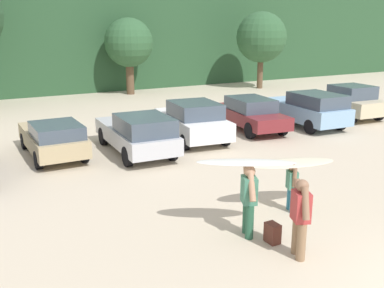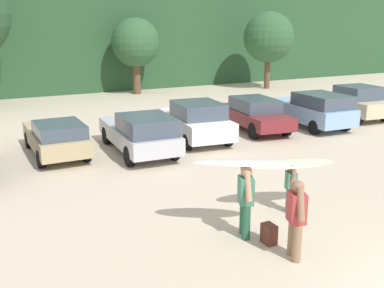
{
  "view_description": "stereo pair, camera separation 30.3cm",
  "coord_description": "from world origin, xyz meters",
  "px_view_note": "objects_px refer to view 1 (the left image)",
  "views": [
    {
      "loc": [
        -7.43,
        -3.9,
        4.72
      ],
      "look_at": [
        -1.43,
        7.1,
        1.34
      ],
      "focal_mm": 41.95,
      "sensor_mm": 36.0,
      "label": 1
    },
    {
      "loc": [
        -7.16,
        -4.04,
        4.72
      ],
      "look_at": [
        -1.43,
        7.1,
        1.34
      ],
      "focal_mm": 41.95,
      "sensor_mm": 36.0,
      "label": 2
    }
  ],
  "objects_px": {
    "person_adult": "(249,197)",
    "backpack_dropped": "(272,233)",
    "surfboard_white": "(246,162)",
    "surfboard_cream": "(292,163)",
    "parked_car_champagne": "(348,101)",
    "person_child": "(292,184)",
    "parked_car_silver": "(138,133)",
    "parked_car_sky_blue": "(308,108)",
    "parked_car_white": "(193,120)",
    "parked_car_tan": "(53,138)",
    "parked_car_maroon": "(250,113)",
    "person_companion": "(300,214)"
  },
  "relations": [
    {
      "from": "parked_car_silver",
      "to": "parked_car_sky_blue",
      "type": "distance_m",
      "value": 8.77
    },
    {
      "from": "parked_car_silver",
      "to": "backpack_dropped",
      "type": "relative_size",
      "value": 10.8
    },
    {
      "from": "parked_car_silver",
      "to": "person_adult",
      "type": "relative_size",
      "value": 2.9
    },
    {
      "from": "parked_car_champagne",
      "to": "person_child",
      "type": "height_order",
      "value": "parked_car_champagne"
    },
    {
      "from": "parked_car_silver",
      "to": "person_adult",
      "type": "height_order",
      "value": "person_adult"
    },
    {
      "from": "parked_car_sky_blue",
      "to": "parked_car_champagne",
      "type": "height_order",
      "value": "parked_car_champagne"
    },
    {
      "from": "parked_car_silver",
      "to": "parked_car_maroon",
      "type": "relative_size",
      "value": 1.02
    },
    {
      "from": "surfboard_white",
      "to": "backpack_dropped",
      "type": "height_order",
      "value": "surfboard_white"
    },
    {
      "from": "surfboard_white",
      "to": "surfboard_cream",
      "type": "xyz_separation_m",
      "value": [
        1.88,
        0.62,
        -0.47
      ]
    },
    {
      "from": "parked_car_tan",
      "to": "person_child",
      "type": "distance_m",
      "value": 9.04
    },
    {
      "from": "person_adult",
      "to": "backpack_dropped",
      "type": "distance_m",
      "value": 0.95
    },
    {
      "from": "person_child",
      "to": "surfboard_white",
      "type": "height_order",
      "value": "surfboard_white"
    },
    {
      "from": "parked_car_maroon",
      "to": "parked_car_white",
      "type": "bearing_deg",
      "value": 104.82
    },
    {
      "from": "surfboard_cream",
      "to": "parked_car_champagne",
      "type": "bearing_deg",
      "value": -128.1
    },
    {
      "from": "parked_car_silver",
      "to": "person_child",
      "type": "bearing_deg",
      "value": -164.89
    },
    {
      "from": "parked_car_sky_blue",
      "to": "parked_car_maroon",
      "type": "bearing_deg",
      "value": 78.41
    },
    {
      "from": "parked_car_tan",
      "to": "person_adult",
      "type": "xyz_separation_m",
      "value": [
        2.52,
        -8.56,
        0.23
      ]
    },
    {
      "from": "parked_car_white",
      "to": "parked_car_tan",
      "type": "bearing_deg",
      "value": 93.55
    },
    {
      "from": "person_adult",
      "to": "person_companion",
      "type": "relative_size",
      "value": 0.99
    },
    {
      "from": "person_child",
      "to": "backpack_dropped",
      "type": "relative_size",
      "value": 2.85
    },
    {
      "from": "parked_car_silver",
      "to": "parked_car_white",
      "type": "height_order",
      "value": "parked_car_white"
    },
    {
      "from": "person_companion",
      "to": "surfboard_cream",
      "type": "xyz_separation_m",
      "value": [
        1.52,
        2.05,
        0.29
      ]
    },
    {
      "from": "parked_car_silver",
      "to": "person_adult",
      "type": "xyz_separation_m",
      "value": [
        -0.31,
        -7.42,
        0.14
      ]
    },
    {
      "from": "parked_car_tan",
      "to": "parked_car_sky_blue",
      "type": "height_order",
      "value": "parked_car_sky_blue"
    },
    {
      "from": "parked_car_silver",
      "to": "parked_car_sky_blue",
      "type": "height_order",
      "value": "parked_car_sky_blue"
    },
    {
      "from": "parked_car_sky_blue",
      "to": "person_adult",
      "type": "distance_m",
      "value": 12.04
    },
    {
      "from": "parked_car_white",
      "to": "person_companion",
      "type": "bearing_deg",
      "value": 170.7
    },
    {
      "from": "parked_car_tan",
      "to": "parked_car_champagne",
      "type": "bearing_deg",
      "value": -90.27
    },
    {
      "from": "parked_car_sky_blue",
      "to": "backpack_dropped",
      "type": "xyz_separation_m",
      "value": [
        -8.78,
        -8.47,
        -0.63
      ]
    },
    {
      "from": "parked_car_silver",
      "to": "surfboard_white",
      "type": "height_order",
      "value": "surfboard_white"
    },
    {
      "from": "parked_car_sky_blue",
      "to": "person_adult",
      "type": "relative_size",
      "value": 2.75
    },
    {
      "from": "backpack_dropped",
      "to": "person_adult",
      "type": "bearing_deg",
      "value": 117.55
    },
    {
      "from": "parked_car_maroon",
      "to": "person_child",
      "type": "relative_size",
      "value": 3.7
    },
    {
      "from": "parked_car_sky_blue",
      "to": "backpack_dropped",
      "type": "bearing_deg",
      "value": 137.49
    },
    {
      "from": "parked_car_tan",
      "to": "backpack_dropped",
      "type": "relative_size",
      "value": 9.54
    },
    {
      "from": "parked_car_tan",
      "to": "surfboard_white",
      "type": "bearing_deg",
      "value": -163.44
    },
    {
      "from": "parked_car_champagne",
      "to": "parked_car_white",
      "type": "bearing_deg",
      "value": 96.03
    },
    {
      "from": "parked_car_maroon",
      "to": "parked_car_sky_blue",
      "type": "height_order",
      "value": "parked_car_sky_blue"
    },
    {
      "from": "parked_car_sky_blue",
      "to": "parked_car_champagne",
      "type": "relative_size",
      "value": 1.13
    },
    {
      "from": "parked_car_white",
      "to": "parked_car_sky_blue",
      "type": "distance_m",
      "value": 5.99
    },
    {
      "from": "person_adult",
      "to": "backpack_dropped",
      "type": "xyz_separation_m",
      "value": [
        0.28,
        -0.54,
        -0.72
      ]
    },
    {
      "from": "person_adult",
      "to": "person_companion",
      "type": "bearing_deg",
      "value": 127.85
    },
    {
      "from": "parked_car_maroon",
      "to": "person_child",
      "type": "height_order",
      "value": "parked_car_maroon"
    },
    {
      "from": "parked_car_white",
      "to": "backpack_dropped",
      "type": "distance_m",
      "value": 9.26
    },
    {
      "from": "parked_car_champagne",
      "to": "person_adult",
      "type": "bearing_deg",
      "value": 129.04
    },
    {
      "from": "parked_car_maroon",
      "to": "surfboard_white",
      "type": "bearing_deg",
      "value": 151.06
    },
    {
      "from": "parked_car_tan",
      "to": "parked_car_maroon",
      "type": "distance_m",
      "value": 8.8
    },
    {
      "from": "parked_car_tan",
      "to": "parked_car_sky_blue",
      "type": "relative_size",
      "value": 0.93
    },
    {
      "from": "parked_car_sky_blue",
      "to": "person_adult",
      "type": "xyz_separation_m",
      "value": [
        -9.06,
        -7.93,
        0.09
      ]
    },
    {
      "from": "parked_car_maroon",
      "to": "backpack_dropped",
      "type": "bearing_deg",
      "value": 154.35
    }
  ]
}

